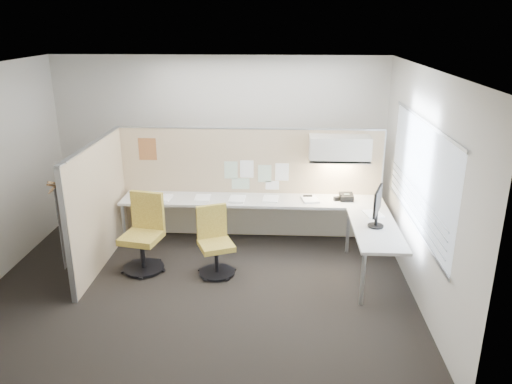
# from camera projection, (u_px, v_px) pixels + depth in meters

# --- Properties ---
(floor) EXTENTS (5.50, 4.50, 0.01)m
(floor) POSITION_uv_depth(u_px,v_px,m) (202.00, 282.00, 6.70)
(floor) COLOR black
(floor) RESTS_ON ground
(ceiling) EXTENTS (5.50, 4.50, 0.01)m
(ceiling) POSITION_uv_depth(u_px,v_px,m) (194.00, 68.00, 5.77)
(ceiling) COLOR white
(ceiling) RESTS_ON wall_back
(wall_back) EXTENTS (5.50, 0.02, 2.80)m
(wall_back) POSITION_uv_depth(u_px,v_px,m) (220.00, 141.00, 8.36)
(wall_back) COLOR beige
(wall_back) RESTS_ON ground
(wall_front) EXTENTS (5.50, 0.02, 2.80)m
(wall_front) POSITION_uv_depth(u_px,v_px,m) (154.00, 267.00, 4.12)
(wall_front) COLOR beige
(wall_front) RESTS_ON ground
(wall_right) EXTENTS (0.02, 4.50, 2.80)m
(wall_right) POSITION_uv_depth(u_px,v_px,m) (421.00, 186.00, 6.10)
(wall_right) COLOR beige
(wall_right) RESTS_ON ground
(window_pane) EXTENTS (0.01, 2.80, 1.30)m
(window_pane) POSITION_uv_depth(u_px,v_px,m) (420.00, 175.00, 6.05)
(window_pane) COLOR #8F99A6
(window_pane) RESTS_ON wall_right
(partition_back) EXTENTS (4.10, 0.06, 1.75)m
(partition_back) POSITION_uv_depth(u_px,v_px,m) (250.00, 183.00, 7.89)
(partition_back) COLOR tan
(partition_back) RESTS_ON floor
(partition_left) EXTENTS (0.06, 2.20, 1.75)m
(partition_left) POSITION_uv_depth(u_px,v_px,m) (99.00, 206.00, 6.96)
(partition_left) COLOR tan
(partition_left) RESTS_ON floor
(desk) EXTENTS (4.00, 2.07, 0.73)m
(desk) POSITION_uv_depth(u_px,v_px,m) (273.00, 211.00, 7.52)
(desk) COLOR beige
(desk) RESTS_ON floor
(overhead_bin) EXTENTS (0.90, 0.36, 0.38)m
(overhead_bin) POSITION_uv_depth(u_px,v_px,m) (340.00, 149.00, 7.42)
(overhead_bin) COLOR beige
(overhead_bin) RESTS_ON partition_back
(task_light_strip) EXTENTS (0.60, 0.06, 0.02)m
(task_light_strip) POSITION_uv_depth(u_px,v_px,m) (339.00, 162.00, 7.49)
(task_light_strip) COLOR #FFEABF
(task_light_strip) RESTS_ON overhead_bin
(pinned_papers) EXTENTS (1.01, 0.00, 0.47)m
(pinned_papers) POSITION_uv_depth(u_px,v_px,m) (255.00, 175.00, 7.80)
(pinned_papers) COLOR #8CBF8C
(pinned_papers) RESTS_ON partition_back
(poster) EXTENTS (0.28, 0.00, 0.35)m
(poster) POSITION_uv_depth(u_px,v_px,m) (147.00, 149.00, 7.76)
(poster) COLOR orange
(poster) RESTS_ON partition_back
(chair_left) EXTENTS (0.59, 0.61, 1.07)m
(chair_left) POSITION_uv_depth(u_px,v_px,m) (144.00, 235.00, 6.92)
(chair_left) COLOR black
(chair_left) RESTS_ON floor
(chair_right) EXTENTS (0.57, 0.58, 0.93)m
(chair_right) POSITION_uv_depth(u_px,v_px,m) (215.00, 243.00, 6.81)
(chair_right) COLOR black
(chair_right) RESTS_ON floor
(monitor) EXTENTS (0.21, 0.49, 0.53)m
(monitor) POSITION_uv_depth(u_px,v_px,m) (377.00, 205.00, 6.51)
(monitor) COLOR black
(monitor) RESTS_ON desk
(phone) EXTENTS (0.21, 0.21, 0.12)m
(phone) POSITION_uv_depth(u_px,v_px,m) (346.00, 197.00, 7.56)
(phone) COLOR black
(phone) RESTS_ON desk
(stapler) EXTENTS (0.14, 0.05, 0.05)m
(stapler) POSITION_uv_depth(u_px,v_px,m) (308.00, 197.00, 7.65)
(stapler) COLOR black
(stapler) RESTS_ON desk
(tape_dispenser) EXTENTS (0.11, 0.09, 0.06)m
(tape_dispenser) POSITION_uv_depth(u_px,v_px,m) (337.00, 199.00, 7.56)
(tape_dispenser) COLOR black
(tape_dispenser) RESTS_ON desk
(coat_hook) EXTENTS (0.18, 0.44, 1.33)m
(coat_hook) POSITION_uv_depth(u_px,v_px,m) (57.00, 192.00, 5.84)
(coat_hook) COLOR silver
(coat_hook) RESTS_ON partition_left
(paper_stack_0) EXTENTS (0.24, 0.31, 0.02)m
(paper_stack_0) POSITION_uv_depth(u_px,v_px,m) (163.00, 198.00, 7.64)
(paper_stack_0) COLOR white
(paper_stack_0) RESTS_ON desk
(paper_stack_1) EXTENTS (0.24, 0.31, 0.02)m
(paper_stack_1) POSITION_uv_depth(u_px,v_px,m) (203.00, 198.00, 7.65)
(paper_stack_1) COLOR white
(paper_stack_1) RESTS_ON desk
(paper_stack_2) EXTENTS (0.24, 0.31, 0.03)m
(paper_stack_2) POSITION_uv_depth(u_px,v_px,m) (237.00, 199.00, 7.57)
(paper_stack_2) COLOR white
(paper_stack_2) RESTS_ON desk
(paper_stack_3) EXTENTS (0.25, 0.31, 0.02)m
(paper_stack_3) POSITION_uv_depth(u_px,v_px,m) (271.00, 199.00, 7.62)
(paper_stack_3) COLOR white
(paper_stack_3) RESTS_ON desk
(paper_stack_4) EXTENTS (0.28, 0.34, 0.03)m
(paper_stack_4) POSITION_uv_depth(u_px,v_px,m) (310.00, 199.00, 7.57)
(paper_stack_4) COLOR white
(paper_stack_4) RESTS_ON desk
(paper_stack_5) EXTENTS (0.29, 0.34, 0.02)m
(paper_stack_5) POSITION_uv_depth(u_px,v_px,m) (373.00, 214.00, 7.02)
(paper_stack_5) COLOR white
(paper_stack_5) RESTS_ON desk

